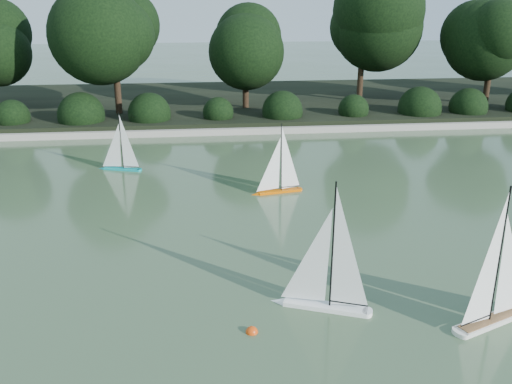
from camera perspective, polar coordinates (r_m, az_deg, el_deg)
ground at (r=8.04m, az=-0.64°, el=-9.49°), size 80.00×80.00×0.00m
pond_coping at (r=16.46m, az=-3.74°, el=6.08°), size 40.00×0.35×0.18m
far_bank at (r=20.36m, az=-4.29°, el=8.83°), size 40.00×8.00×0.30m
tree_line at (r=18.58m, az=-0.35°, el=15.61°), size 26.31×3.93×4.39m
shrub_hedge at (r=17.26m, az=-3.91°, el=7.93°), size 29.10×1.10×1.10m
sailboat_white_a at (r=7.48m, az=6.25°, el=-9.48°), size 1.31×0.68×1.84m
sailboat_white_b at (r=7.77m, az=23.28°, el=-9.83°), size 1.36×0.73×1.92m
sailboat_orange at (r=11.57m, az=1.96°, el=1.05°), size 1.11×0.38×1.51m
sailboat_teal at (r=13.46m, az=-13.64°, el=3.11°), size 1.05×0.46×1.45m
race_buoy at (r=7.09m, az=-0.42°, el=-13.85°), size 0.15×0.15×0.15m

